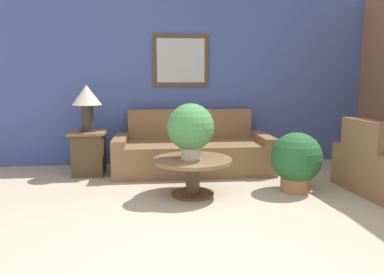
# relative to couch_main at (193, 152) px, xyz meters

# --- Properties ---
(ground_plane) EXTENTS (20.00, 20.00, 0.00)m
(ground_plane) POSITION_rel_couch_main_xyz_m (-0.04, -2.76, -0.28)
(ground_plane) COLOR tan
(wall_back) EXTENTS (7.72, 0.09, 2.60)m
(wall_back) POSITION_rel_couch_main_xyz_m (-0.04, 0.57, 1.03)
(wall_back) COLOR #42569E
(wall_back) RESTS_ON ground_plane
(couch_main) EXTENTS (2.26, 0.97, 0.88)m
(couch_main) POSITION_rel_couch_main_xyz_m (0.00, 0.00, 0.00)
(couch_main) COLOR brown
(couch_main) RESTS_ON ground_plane
(coffee_table) EXTENTS (0.91, 0.91, 0.44)m
(coffee_table) POSITION_rel_couch_main_xyz_m (-0.12, -1.17, 0.04)
(coffee_table) COLOR #4C3823
(coffee_table) RESTS_ON ground_plane
(side_table) EXTENTS (0.50, 0.50, 0.62)m
(side_table) POSITION_rel_couch_main_xyz_m (-1.48, -0.07, 0.04)
(side_table) COLOR #4C3823
(side_table) RESTS_ON ground_plane
(table_lamp) EXTENTS (0.41, 0.41, 0.64)m
(table_lamp) POSITION_rel_couch_main_xyz_m (-1.48, -0.07, 0.79)
(table_lamp) COLOR #2D2823
(table_lamp) RESTS_ON side_table
(potted_plant_on_table) EXTENTS (0.54, 0.54, 0.64)m
(potted_plant_on_table) POSITION_rel_couch_main_xyz_m (-0.14, -1.19, 0.51)
(potted_plant_on_table) COLOR beige
(potted_plant_on_table) RESTS_ON coffee_table
(potted_plant_floor) EXTENTS (0.61, 0.61, 0.72)m
(potted_plant_floor) POSITION_rel_couch_main_xyz_m (1.14, -1.13, 0.10)
(potted_plant_floor) COLOR #9E6B42
(potted_plant_floor) RESTS_ON ground_plane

